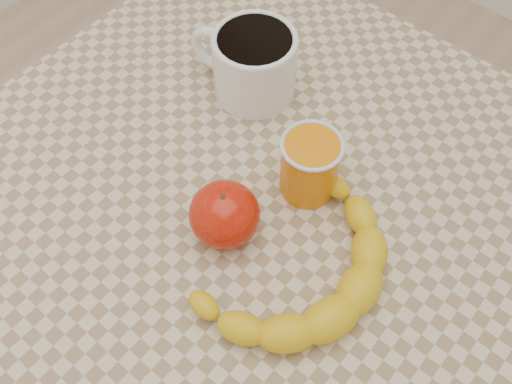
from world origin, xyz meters
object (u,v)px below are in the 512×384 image
Objects in this scene: coffee_mug at (253,62)px; table at (256,234)px; banana at (299,269)px; orange_juice_glass at (310,165)px; apple at (225,214)px.

table is at bearing -48.72° from coffee_mug.
banana is (0.23, -0.19, -0.03)m from coffee_mug.
orange_juice_glass reaches higher than table.
apple reaches higher than table.
coffee_mug reaches higher than apple.
banana is at bearing -25.59° from table.
coffee_mug is 0.23m from apple.
orange_juice_glass is 0.12m from apple.
table is at bearing 169.67° from banana.
orange_juice_glass is at bearing -27.56° from coffee_mug.
orange_juice_glass is at bearing 58.59° from table.
orange_juice_glass reaches higher than apple.
coffee_mug reaches higher than table.
table is at bearing 89.25° from apple.
orange_juice_glass is 0.26× the size of banana.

